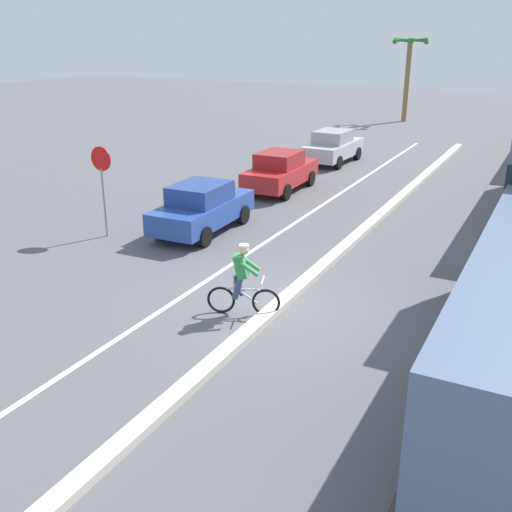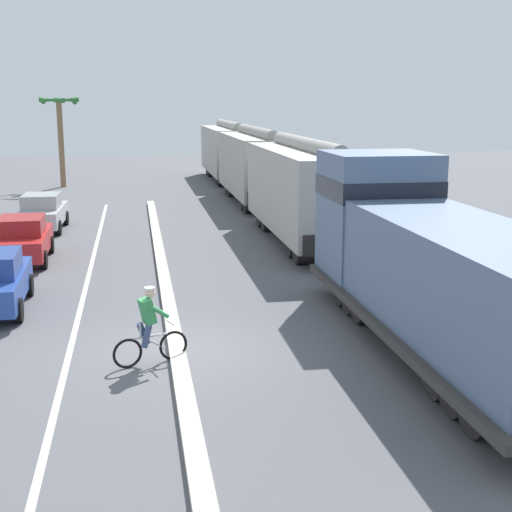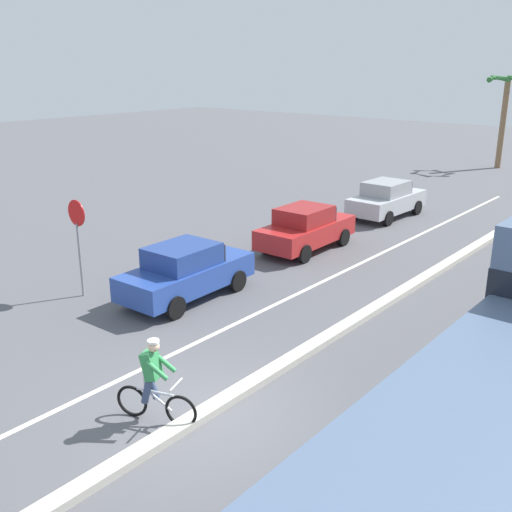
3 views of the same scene
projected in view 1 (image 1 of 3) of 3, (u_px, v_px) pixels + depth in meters
ground_plane at (279, 308)px, 14.25m from camera, size 120.00×120.00×0.00m
median_curb at (359, 234)px, 19.21m from camera, size 0.36×36.00×0.16m
lane_stripe at (291, 225)px, 20.27m from camera, size 0.14×36.00×0.01m
parked_car_blue at (202, 207)px, 19.41m from camera, size 1.93×4.25×1.62m
parked_car_red at (280, 171)px, 24.47m from camera, size 1.90×4.23×1.62m
parked_car_silver at (333, 146)px, 29.71m from camera, size 1.93×4.25×1.62m
cyclist at (242, 282)px, 13.64m from camera, size 1.63×0.70×1.71m
stop_sign at (102, 174)px, 18.53m from camera, size 0.76×0.08×2.88m
palm_tree_near at (409, 57)px, 42.32m from camera, size 2.62×2.74×5.90m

